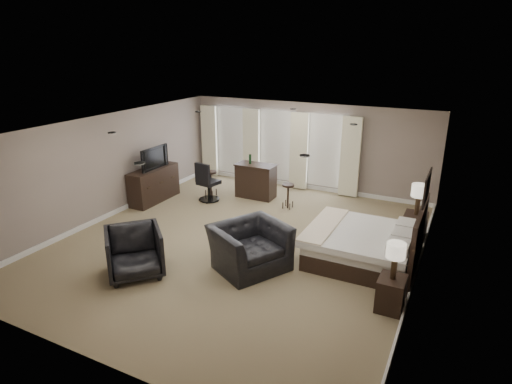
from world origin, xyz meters
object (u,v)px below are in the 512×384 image
at_px(nightstand_far, 414,228).
at_px(tv, 152,166).
at_px(bar_stool_right, 288,196).
at_px(lamp_near, 395,261).
at_px(armchair_far, 134,250).
at_px(desk_chair, 209,181).
at_px(nightstand_near, 391,293).
at_px(bed, 360,230).
at_px(lamp_far, 418,200).
at_px(bar_stool_left, 211,184).
at_px(dresser, 154,185).
at_px(armchair_near, 250,240).
at_px(bar_counter, 256,181).

xyz_separation_m(nightstand_far, tv, (-6.92, -0.52, 0.69)).
bearing_deg(bar_stool_right, lamp_near, -46.71).
xyz_separation_m(armchair_far, desk_chair, (-0.95, 4.11, 0.05)).
relative_size(nightstand_near, nightstand_far, 0.88).
xyz_separation_m(bed, desk_chair, (-4.65, 1.62, -0.10)).
relative_size(nightstand_near, lamp_far, 0.83).
distance_m(nightstand_near, lamp_near, 0.61).
bearing_deg(bar_stool_left, bed, -22.30).
relative_size(lamp_near, bar_stool_left, 0.85).
xyz_separation_m(dresser, armchair_far, (2.33, -3.42, 0.04)).
distance_m(bed, lamp_near, 1.72).
bearing_deg(nightstand_far, armchair_far, -139.39).
distance_m(nightstand_far, bar_stool_left, 5.73).
xyz_separation_m(nightstand_near, bar_stool_right, (-3.32, 3.52, 0.05)).
height_order(dresser, bar_stool_left, dresser).
relative_size(dresser, armchair_far, 1.58).
relative_size(tv, armchair_far, 1.03).
xyz_separation_m(nightstand_far, armchair_near, (-2.75, -2.71, 0.28)).
distance_m(lamp_near, lamp_far, 2.90).
height_order(bar_stool_left, bar_stool_right, bar_stool_left).
xyz_separation_m(nightstand_near, armchair_near, (-2.75, 0.19, 0.31)).
bearing_deg(armchair_far, bar_stool_right, 27.85).
relative_size(tv, desk_chair, 0.94).
bearing_deg(bar_stool_right, bar_stool_left, -177.60).
height_order(lamp_far, armchair_far, lamp_far).
relative_size(lamp_near, tv, 0.60).
relative_size(nightstand_far, bar_stool_right, 0.96).
height_order(nightstand_near, lamp_far, lamp_far).
bearing_deg(armchair_far, tv, 77.70).
relative_size(nightstand_far, armchair_far, 0.63).
relative_size(lamp_near, desk_chair, 0.56).
bearing_deg(lamp_far, bar_stool_left, 174.75).
bearing_deg(bar_counter, bed, -34.50).
xyz_separation_m(lamp_near, tv, (-6.92, 2.38, 0.13)).
height_order(dresser, bar_counter, bar_counter).
bearing_deg(bed, desk_chair, 160.75).
relative_size(bar_stool_left, desk_chair, 0.66).
distance_m(lamp_far, armchair_near, 3.88).
xyz_separation_m(bar_counter, desk_chair, (-1.06, -0.85, 0.07)).
bearing_deg(armchair_near, nightstand_far, -16.06).
bearing_deg(bed, lamp_near, -58.46).
relative_size(tv, bar_counter, 0.94).
height_order(nightstand_near, lamp_near, lamp_near).
height_order(tv, bar_counter, tv).
bearing_deg(bed, nightstand_far, 58.46).
height_order(nightstand_far, tv, tv).
bearing_deg(desk_chair, lamp_near, 160.67).
bearing_deg(tv, lamp_far, -85.72).
height_order(lamp_near, armchair_far, lamp_near).
xyz_separation_m(bar_stool_right, desk_chair, (-2.22, -0.45, 0.23)).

